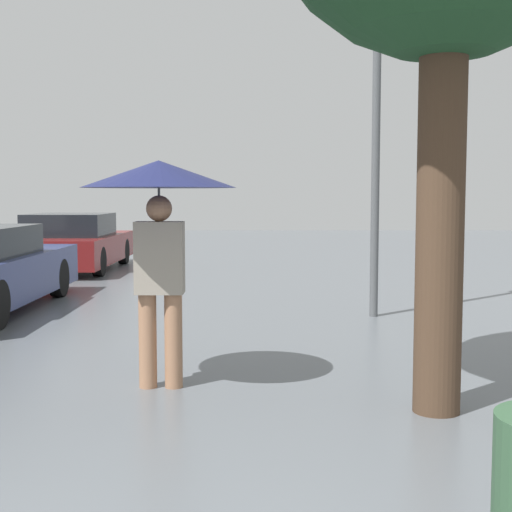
% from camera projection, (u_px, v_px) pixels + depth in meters
% --- Properties ---
extents(pedestrian, '(1.22, 1.22, 1.81)m').
position_uv_depth(pedestrian, '(160.00, 198.00, 5.59)').
color(pedestrian, '#9E7051').
rests_on(pedestrian, ground_plane).
extents(parked_car_farthest, '(1.80, 4.04, 1.16)m').
position_uv_depth(parked_car_farthest, '(74.00, 244.00, 14.70)').
color(parked_car_farthest, maroon).
rests_on(parked_car_farthest, ground_plane).
extents(street_lamp, '(0.30, 0.30, 5.22)m').
position_uv_depth(street_lamp, '(379.00, 50.00, 8.78)').
color(street_lamp, '#515456').
rests_on(street_lamp, ground_plane).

